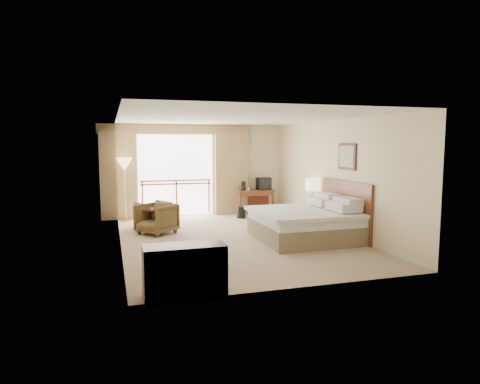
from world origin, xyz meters
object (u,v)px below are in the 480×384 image
object	(u,v)px
nightstand	(313,216)
floor_lamp	(124,167)
wastebasket	(241,213)
armchair_far	(153,226)
desk	(254,195)
bed	(307,223)
table_lamp	(313,185)
tv	(264,184)
side_table	(149,216)
armchair_near	(157,234)
dresser	(185,272)

from	to	relation	value
nightstand	floor_lamp	distance (m)	5.30
wastebasket	armchair_far	world-z (taller)	armchair_far
desk	floor_lamp	xyz separation A→B (m)	(-3.79, -0.09, 0.93)
bed	table_lamp	distance (m)	1.83
tv	table_lamp	bearing A→B (deg)	-82.15
desk	side_table	world-z (taller)	desk
side_table	floor_lamp	bearing A→B (deg)	106.71
armchair_near	floor_lamp	bearing A→B (deg)	158.46
side_table	desk	bearing A→B (deg)	28.14
tv	floor_lamp	size ratio (longest dim) A/B	0.23
wastebasket	armchair_near	size ratio (longest dim) A/B	0.41
desk	tv	size ratio (longest dim) A/B	2.77
nightstand	floor_lamp	size ratio (longest dim) A/B	0.31
bed	dresser	distance (m)	4.30
tv	bed	bearing A→B (deg)	-101.35
nightstand	armchair_near	distance (m)	4.03
wastebasket	side_table	bearing A→B (deg)	-157.16
nightstand	wastebasket	xyz separation A→B (m)	(-1.45, 1.67, -0.11)
bed	dresser	xyz separation A→B (m)	(-3.22, -2.84, -0.00)
floor_lamp	dresser	distance (m)	6.56
floor_lamp	tv	bearing A→B (deg)	0.51
armchair_near	side_table	bearing A→B (deg)	163.24
nightstand	bed	bearing A→B (deg)	-126.30
bed	dresser	bearing A→B (deg)	-138.65
wastebasket	dresser	size ratio (longest dim) A/B	0.29
bed	desk	xyz separation A→B (m)	(0.01, 3.70, 0.20)
desk	floor_lamp	distance (m)	3.91
bed	desk	size ratio (longest dim) A/B	1.87
desk	floor_lamp	world-z (taller)	floor_lamp
desk	side_table	bearing A→B (deg)	-150.09
wastebasket	dresser	bearing A→B (deg)	-114.09
nightstand	tv	bearing A→B (deg)	99.55
dresser	bed	bearing A→B (deg)	44.45
nightstand	side_table	bearing A→B (deg)	168.19
side_table	table_lamp	bearing A→B (deg)	-6.63
floor_lamp	nightstand	bearing A→B (deg)	-25.32
armchair_far	armchair_near	world-z (taller)	armchair_near
armchair_far	floor_lamp	bearing A→B (deg)	-86.97
tv	side_table	distance (m)	4.01
desk	armchair_near	size ratio (longest dim) A/B	1.42
nightstand	tv	world-z (taller)	tv
table_lamp	desk	bearing A→B (deg)	110.96
desk	armchair_near	distance (m)	3.83
nightstand	armchair_far	xyz separation A→B (m)	(-4.00, 1.14, -0.27)
bed	dresser	size ratio (longest dim) A/B	1.88
table_lamp	wastebasket	xyz separation A→B (m)	(-1.45, 1.62, -0.91)
armchair_far	dresser	xyz separation A→B (m)	(-0.09, -5.38, 0.38)
table_lamp	side_table	bearing A→B (deg)	173.37
dresser	armchair_far	bearing A→B (deg)	92.13
desk	armchair_near	bearing A→B (deg)	-144.67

